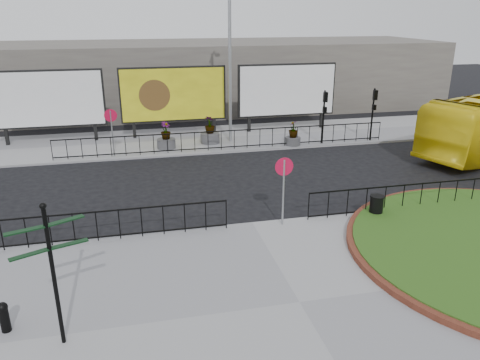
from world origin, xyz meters
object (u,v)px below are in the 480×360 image
object	(u,v)px
fingerpost_sign	(51,262)
planter_b	(210,134)
billboard_mid	(173,95)
bollard	(4,316)
planter_c	(293,136)
litter_bin	(376,207)
planter_a	(166,139)
lamp_post	(230,58)

from	to	relation	value
fingerpost_sign	planter_b	size ratio (longest dim) A/B	2.21
billboard_mid	fingerpost_sign	xyz separation A→B (m)	(-4.28, -18.24, -0.40)
bollard	planter_c	bearing A→B (deg)	49.53
billboard_mid	litter_bin	size ratio (longest dim) A/B	7.28
planter_a	bollard	bearing A→B (deg)	-108.30
planter_b	planter_c	size ratio (longest dim) A/B	1.12
bollard	planter_c	xyz separation A→B (m)	(11.90, 13.95, 0.12)
billboard_mid	litter_bin	xyz separation A→B (m)	(6.00, -13.57, -2.05)
litter_bin	lamp_post	bearing A→B (deg)	104.47
lamp_post	fingerpost_sign	world-z (taller)	lamp_post
lamp_post	fingerpost_sign	distance (m)	18.02
billboard_mid	planter_b	size ratio (longest dim) A/B	3.97
bollard	litter_bin	world-z (taller)	litter_bin
bollard	planter_b	world-z (taller)	planter_b
billboard_mid	fingerpost_sign	world-z (taller)	billboard_mid
planter_a	planter_b	xyz separation A→B (m)	(2.52, 0.58, 0.02)
lamp_post	planter_c	world-z (taller)	lamp_post
lamp_post	planter_a	world-z (taller)	lamp_post
lamp_post	bollard	xyz separation A→B (m)	(-8.66, -15.55, -4.28)
planter_a	planter_c	world-z (taller)	planter_a
bollard	billboard_mid	bearing A→B (deg)	72.12
litter_bin	planter_b	size ratio (longest dim) A/B	0.55
planter_a	planter_b	world-z (taller)	planter_b
billboard_mid	bollard	bearing A→B (deg)	-107.88
lamp_post	litter_bin	distance (m)	12.72
lamp_post	fingerpost_sign	xyz separation A→B (m)	(-7.29, -16.26, -2.62)
planter_a	planter_c	distance (m)	7.04
lamp_post	litter_bin	bearing A→B (deg)	-75.53
billboard_mid	planter_b	world-z (taller)	billboard_mid
fingerpost_sign	bollard	world-z (taller)	fingerpost_sign
lamp_post	planter_b	bearing A→B (deg)	-175.41
billboard_mid	bollard	distance (m)	18.52
billboard_mid	litter_bin	bearing A→B (deg)	-66.15
billboard_mid	planter_b	xyz separation A→B (m)	(1.79, -2.07, -1.95)
planter_a	planter_b	size ratio (longest dim) A/B	0.94
litter_bin	planter_b	bearing A→B (deg)	110.11
billboard_mid	fingerpost_sign	bearing A→B (deg)	-103.22
fingerpost_sign	litter_bin	xyz separation A→B (m)	(10.28, 4.66, -1.65)
litter_bin	planter_c	distance (m)	10.00
billboard_mid	planter_a	world-z (taller)	billboard_mid
fingerpost_sign	planter_c	xyz separation A→B (m)	(10.53, 14.66, -1.54)
fingerpost_sign	planter_b	xyz separation A→B (m)	(6.07, 16.17, -1.55)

